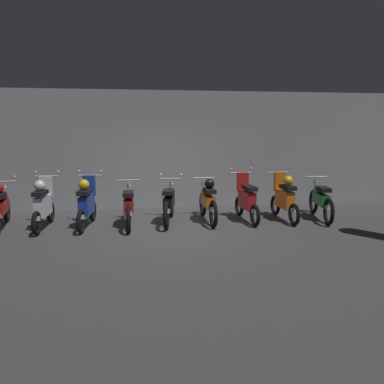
# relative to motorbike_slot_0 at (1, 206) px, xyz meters

# --- Properties ---
(ground_plane) EXTENTS (80.00, 80.00, 0.00)m
(ground_plane) POSITION_rel_motorbike_slot_0_xyz_m (3.86, -0.75, -0.53)
(ground_plane) COLOR #424244
(back_wall) EXTENTS (16.00, 0.30, 3.34)m
(back_wall) POSITION_rel_motorbike_slot_0_xyz_m (3.86, 1.94, 1.14)
(back_wall) COLOR gray
(back_wall) RESTS_ON ground
(motorbike_slot_0) EXTENTS (0.59, 1.94, 1.15)m
(motorbike_slot_0) POSITION_rel_motorbike_slot_0_xyz_m (0.00, 0.00, 0.00)
(motorbike_slot_0) COLOR black
(motorbike_slot_0) RESTS_ON ground
(motorbike_slot_1) EXTENTS (0.59, 1.68, 1.29)m
(motorbike_slot_1) POSITION_rel_motorbike_slot_0_xyz_m (0.97, -0.16, 0.04)
(motorbike_slot_1) COLOR black
(motorbike_slot_1) RESTS_ON ground
(motorbike_slot_2) EXTENTS (0.59, 1.68, 1.29)m
(motorbike_slot_2) POSITION_rel_motorbike_slot_0_xyz_m (1.93, -0.16, 0.04)
(motorbike_slot_2) COLOR black
(motorbike_slot_2) RESTS_ON ground
(motorbike_slot_3) EXTENTS (0.56, 1.95, 1.03)m
(motorbike_slot_3) POSITION_rel_motorbike_slot_0_xyz_m (2.89, -0.16, -0.04)
(motorbike_slot_3) COLOR black
(motorbike_slot_3) RESTS_ON ground
(motorbike_slot_4) EXTENTS (0.59, 1.94, 1.15)m
(motorbike_slot_4) POSITION_rel_motorbike_slot_0_xyz_m (3.86, -0.01, -0.04)
(motorbike_slot_4) COLOR black
(motorbike_slot_4) RESTS_ON ground
(motorbike_slot_5) EXTENTS (0.56, 1.95, 1.08)m
(motorbike_slot_5) POSITION_rel_motorbike_slot_0_xyz_m (4.82, 0.01, -0.00)
(motorbike_slot_5) COLOR black
(motorbike_slot_5) RESTS_ON ground
(motorbike_slot_6) EXTENTS (0.59, 1.68, 1.29)m
(motorbike_slot_6) POSITION_rel_motorbike_slot_0_xyz_m (5.78, -0.07, -0.00)
(motorbike_slot_6) COLOR black
(motorbike_slot_6) RESTS_ON ground
(motorbike_slot_7) EXTENTS (0.56, 1.68, 1.18)m
(motorbike_slot_7) POSITION_rel_motorbike_slot_0_xyz_m (6.75, -0.12, 0.04)
(motorbike_slot_7) COLOR black
(motorbike_slot_7) RESTS_ON ground
(motorbike_slot_8) EXTENTS (0.60, 1.93, 1.03)m
(motorbike_slot_8) POSITION_rel_motorbike_slot_0_xyz_m (7.72, -0.13, -0.04)
(motorbike_slot_8) COLOR black
(motorbike_slot_8) RESTS_ON ground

